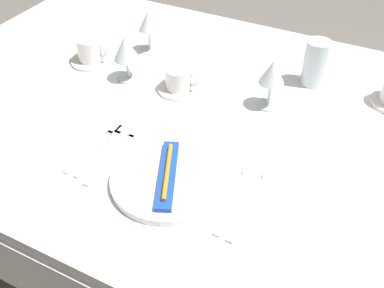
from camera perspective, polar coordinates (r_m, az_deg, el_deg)
The scene contains 17 objects.
ground_plane at distance 1.74m, azimuth 2.05°, elevation -15.95°, with size 6.00×6.00×0.00m, color slate.
dining_table at distance 1.24m, azimuth 2.76°, elevation 0.83°, with size 1.80×1.11×0.74m.
dinner_plate at distance 1.00m, azimuth -3.13°, elevation -4.52°, with size 0.26×0.26×0.02m, color white.
toothbrush_package at distance 0.98m, azimuth -3.16°, elevation -3.84°, with size 0.12×0.21×0.02m.
fork_outer at distance 1.08m, azimuth -9.64°, elevation -1.05°, with size 0.02×0.23×0.00m.
fork_inner at distance 1.10m, azimuth -11.12°, elevation -0.34°, with size 0.02×0.21×0.00m.
fork_salad at distance 1.11m, azimuth -12.15°, elevation -0.13°, with size 0.03×0.20×0.00m.
spoon_soup at distance 0.99m, azimuth 6.03°, elevation -5.88°, with size 0.03×0.22×0.01m.
spoon_dessert at distance 0.98m, azimuth 8.27°, elevation -6.42°, with size 0.03×0.23×0.01m.
saucer_left at distance 1.28m, azimuth -1.68°, elevation 7.11°, with size 0.12×0.12×0.01m, color white.
coffee_cup_left at distance 1.26m, azimuth -1.64°, elevation 8.43°, with size 0.10×0.08×0.06m.
saucer_right at distance 1.45m, azimuth -12.65°, elevation 10.41°, with size 0.13×0.13×0.01m, color white.
coffee_cup_right at distance 1.43m, azimuth -12.83°, elevation 11.78°, with size 0.11×0.08×0.07m.
wine_glass_centre at distance 1.18m, azimuth 10.22°, elevation 8.78°, with size 0.07×0.07×0.14m.
wine_glass_left at distance 1.30m, azimuth -8.49°, elevation 11.82°, with size 0.07×0.07×0.14m.
wine_glass_right at distance 1.44m, azimuth -5.60°, elevation 15.07°, with size 0.07×0.07×0.13m.
drink_tumbler at distance 1.33m, azimuth 15.44°, elevation 9.66°, with size 0.07×0.07×0.13m.
Camera 1 is at (0.37, -0.87, 1.46)m, focal length 41.64 mm.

